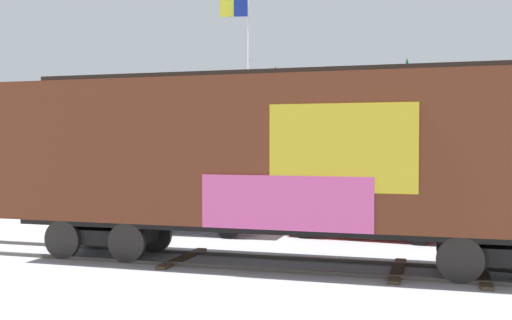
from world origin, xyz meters
name	(u,v)px	position (x,y,z in m)	size (l,w,h in m)	color
ground_plane	(312,267)	(0.00, 0.00, 0.00)	(260.00, 260.00, 0.00)	#B2B5BC
track	(242,261)	(-1.63, 0.05, 0.04)	(60.01, 4.43, 0.08)	#4C4742
freight_car	(288,155)	(-0.54, 0.00, 2.50)	(13.31, 3.38, 4.40)	#5B2B19
flagpole	(245,77)	(-4.52, 10.93, 5.46)	(1.28, 0.28, 8.91)	silver
hillside	(395,130)	(-0.04, 73.08, 4.40)	(139.38, 33.09, 13.15)	gray
parked_car_white	(187,207)	(-4.57, 4.35, 0.79)	(4.68, 2.03, 1.58)	silver
parked_car_red	(363,208)	(0.76, 4.73, 0.85)	(4.97, 2.54, 1.67)	#B21E1E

